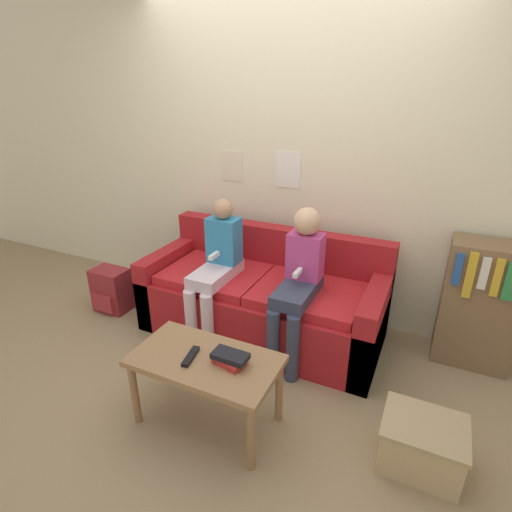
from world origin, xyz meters
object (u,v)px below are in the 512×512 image
object	(u,v)px
bookshelf	(479,304)
storage_box	(422,444)
couch	(263,300)
backpack	(111,290)
person_left	(216,265)
tv_remote	(191,356)
person_right	(299,278)
coffee_table	(206,367)

from	to	relation	value
bookshelf	storage_box	distance (m)	1.16
couch	backpack	size ratio (longest dim) A/B	4.81
person_left	storage_box	xyz separation A→B (m)	(1.56, -0.60, -0.46)
couch	tv_remote	world-z (taller)	couch
tv_remote	storage_box	size ratio (longest dim) A/B	0.42
person_left	tv_remote	xyz separation A→B (m)	(0.33, -0.85, -0.14)
person_right	storage_box	world-z (taller)	person_right
person_left	person_right	xyz separation A→B (m)	(0.65, 0.01, 0.03)
bookshelf	backpack	distance (m)	2.91
person_left	storage_box	distance (m)	1.73
coffee_table	person_right	size ratio (longest dim) A/B	0.76
couch	person_left	world-z (taller)	person_left
couch	bookshelf	xyz separation A→B (m)	(1.50, 0.29, 0.17)
couch	tv_remote	xyz separation A→B (m)	(0.03, -1.04, 0.18)
person_left	tv_remote	size ratio (longest dim) A/B	6.18
couch	tv_remote	distance (m)	1.05
bookshelf	storage_box	size ratio (longest dim) A/B	2.20
person_left	backpack	bearing A→B (deg)	-175.96
person_left	person_right	bearing A→B (deg)	0.76
tv_remote	bookshelf	bearing A→B (deg)	31.55
couch	bookshelf	world-z (taller)	bookshelf
couch	person_right	distance (m)	0.52
coffee_table	tv_remote	xyz separation A→B (m)	(-0.07, -0.03, 0.07)
person_right	bookshelf	distance (m)	1.26
coffee_table	couch	bearing A→B (deg)	95.67
coffee_table	storage_box	world-z (taller)	coffee_table
couch	backpack	world-z (taller)	couch
person_right	tv_remote	size ratio (longest dim) A/B	6.27
bookshelf	coffee_table	bearing A→B (deg)	-137.09
couch	coffee_table	size ratio (longest dim) A/B	2.23
person_left	backpack	xyz separation A→B (m)	(-1.04, -0.07, -0.41)
couch	coffee_table	xyz separation A→B (m)	(0.10, -1.01, 0.11)
couch	storage_box	bearing A→B (deg)	-32.28
coffee_table	bookshelf	xyz separation A→B (m)	(1.40, 1.30, 0.07)
bookshelf	storage_box	xyz separation A→B (m)	(-0.24, -1.09, -0.32)
bookshelf	storage_box	world-z (taller)	bookshelf
couch	person_left	xyz separation A→B (m)	(-0.30, -0.19, 0.32)
couch	person_right	size ratio (longest dim) A/B	1.69
coffee_table	storage_box	bearing A→B (deg)	10.32
bookshelf	person_left	bearing A→B (deg)	-164.86
person_left	couch	bearing A→B (deg)	32.42
coffee_table	backpack	bearing A→B (deg)	152.83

